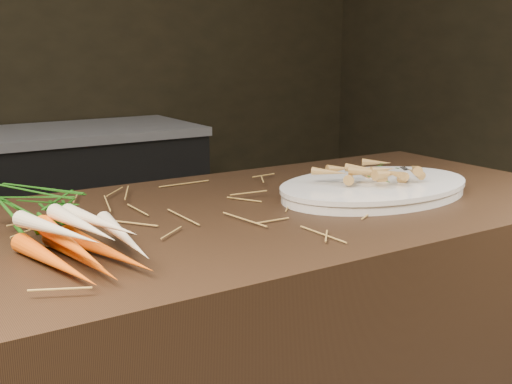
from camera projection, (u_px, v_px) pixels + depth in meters
back_counter at (1, 227)px, 2.86m from camera, size 1.82×0.62×0.84m
straw_bedding at (18, 240)px, 1.04m from camera, size 1.40×0.60×0.02m
root_veg_bunch at (49, 221)px, 1.04m from camera, size 0.19×0.46×0.08m
serving_platter at (375, 190)px, 1.39m from camera, size 0.46×0.31×0.02m
roasted_veg_heap at (375, 173)px, 1.38m from camera, size 0.23×0.17×0.05m
serving_fork at (433, 176)px, 1.46m from camera, size 0.10×0.16×0.00m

